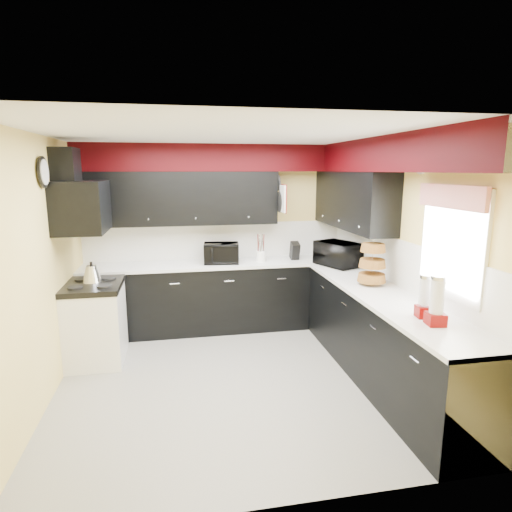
{
  "coord_description": "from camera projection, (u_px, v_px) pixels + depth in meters",
  "views": [
    {
      "loc": [
        -0.56,
        -4.15,
        2.17
      ],
      "look_at": [
        0.35,
        0.65,
        1.18
      ],
      "focal_mm": 30.0,
      "sensor_mm": 36.0,
      "label": 1
    }
  ],
  "objects": [
    {
      "name": "deco_plate",
      "position": [
        422.0,
        161.0,
        4.07
      ],
      "size": [
        0.03,
        0.24,
        0.24
      ],
      "primitive_type": null,
      "color": "white",
      "rests_on": "wall_right"
    },
    {
      "name": "upper_right",
      "position": [
        352.0,
        200.0,
        5.34
      ],
      "size": [
        0.35,
        1.8,
        0.7
      ],
      "primitive_type": "cube",
      "color": "black",
      "rests_on": "wall_right"
    },
    {
      "name": "stove",
      "position": [
        96.0,
        325.0,
        4.9
      ],
      "size": [
        0.6,
        0.75,
        0.86
      ],
      "primitive_type": "cube",
      "color": "white",
      "rests_on": "ground"
    },
    {
      "name": "splash_back",
      "position": [
        217.0,
        241.0,
        6.02
      ],
      "size": [
        3.6,
        0.02,
        0.5
      ],
      "primitive_type": "cube",
      "color": "white",
      "rests_on": "counter_back"
    },
    {
      "name": "microwave",
      "position": [
        338.0,
        254.0,
        5.56
      ],
      "size": [
        0.57,
        0.67,
        0.31
      ],
      "primitive_type": "imported",
      "rotation": [
        0.0,
        0.0,
        1.98
      ],
      "color": "black",
      "rests_on": "counter_right"
    },
    {
      "name": "wall_right",
      "position": [
        399.0,
        257.0,
        4.61
      ],
      "size": [
        0.06,
        3.6,
        2.5
      ],
      "primitive_type": "cube",
      "color": "#E0C666",
      "rests_on": "ground"
    },
    {
      "name": "toaster_oven",
      "position": [
        221.0,
        253.0,
        5.73
      ],
      "size": [
        0.5,
        0.43,
        0.27
      ],
      "primitive_type": "imported",
      "rotation": [
        0.0,
        0.0,
        -0.11
      ],
      "color": "black",
      "rests_on": "counter_back"
    },
    {
      "name": "cut_board",
      "position": [
        283.0,
        199.0,
        5.58
      ],
      "size": [
        0.03,
        0.26,
        0.35
      ],
      "primitive_type": "cube",
      "color": "white",
      "rests_on": "upper_back"
    },
    {
      "name": "pan_low",
      "position": [
        275.0,
        203.0,
        5.96
      ],
      "size": [
        0.03,
        0.24,
        0.42
      ],
      "primitive_type": null,
      "color": "black",
      "rests_on": "upper_back"
    },
    {
      "name": "pan_mid",
      "position": [
        280.0,
        202.0,
        5.7
      ],
      "size": [
        0.03,
        0.28,
        0.46
      ],
      "primitive_type": null,
      "color": "black",
      "rests_on": "upper_back"
    },
    {
      "name": "wall_left",
      "position": [
        41.0,
        271.0,
        3.96
      ],
      "size": [
        0.06,
        3.6,
        2.5
      ],
      "primitive_type": "cube",
      "color": "#E0C666",
      "rests_on": "ground"
    },
    {
      "name": "valance",
      "position": [
        451.0,
        197.0,
        3.6
      ],
      "size": [
        0.04,
        0.88,
        0.2
      ],
      "primitive_type": "cube",
      "color": "red",
      "rests_on": "wall_right"
    },
    {
      "name": "kettle",
      "position": [
        92.0,
        274.0,
        4.85
      ],
      "size": [
        0.22,
        0.22,
        0.19
      ],
      "primitive_type": null,
      "rotation": [
        0.0,
        0.0,
        -0.04
      ],
      "color": "silver",
      "rests_on": "cooktop"
    },
    {
      "name": "counter_back",
      "position": [
        219.0,
        264.0,
        5.8
      ],
      "size": [
        3.62,
        0.64,
        0.04
      ],
      "primitive_type": "cube",
      "color": "white",
      "rests_on": "cab_back"
    },
    {
      "name": "utensil_crock",
      "position": [
        261.0,
        256.0,
        5.84
      ],
      "size": [
        0.17,
        0.17,
        0.15
      ],
      "primitive_type": "cylinder",
      "rotation": [
        0.0,
        0.0,
        0.31
      ],
      "color": "white",
      "rests_on": "counter_back"
    },
    {
      "name": "hood_duct",
      "position": [
        66.0,
        167.0,
        4.51
      ],
      "size": [
        0.24,
        0.4,
        0.4
      ],
      "primitive_type": "cube",
      "color": "black",
      "rests_on": "wall_left"
    },
    {
      "name": "cooktop",
      "position": [
        93.0,
        286.0,
        4.81
      ],
      "size": [
        0.62,
        0.77,
        0.06
      ],
      "primitive_type": "cube",
      "color": "black",
      "rests_on": "stove"
    },
    {
      "name": "wall_back",
      "position": [
        216.0,
        236.0,
        6.02
      ],
      "size": [
        3.6,
        0.06,
        2.5
      ],
      "primitive_type": "cube",
      "color": "#E0C666",
      "rests_on": "ground"
    },
    {
      "name": "pan_top",
      "position": [
        278.0,
        183.0,
        5.78
      ],
      "size": [
        0.03,
        0.22,
        0.4
      ],
      "primitive_type": null,
      "color": "black",
      "rests_on": "upper_back"
    },
    {
      "name": "cab_back",
      "position": [
        220.0,
        297.0,
        5.89
      ],
      "size": [
        3.6,
        0.6,
        0.9
      ],
      "primitive_type": "cube",
      "color": "black",
      "rests_on": "ground"
    },
    {
      "name": "hood",
      "position": [
        82.0,
        207.0,
        4.62
      ],
      "size": [
        0.5,
        0.78,
        0.55
      ],
      "primitive_type": "cube",
      "color": "black",
      "rests_on": "wall_left"
    },
    {
      "name": "ground",
      "position": [
        235.0,
        378.0,
        4.53
      ],
      "size": [
        3.6,
        3.6,
        0.0
      ],
      "primitive_type": "plane",
      "color": "gray",
      "rests_on": "ground"
    },
    {
      "name": "dispenser_b",
      "position": [
        437.0,
        303.0,
        3.42
      ],
      "size": [
        0.16,
        0.16,
        0.38
      ],
      "primitive_type": null,
      "rotation": [
        0.0,
        0.0,
        -0.15
      ],
      "color": "#5C0D18",
      "rests_on": "counter_right"
    },
    {
      "name": "window",
      "position": [
        453.0,
        243.0,
        3.68
      ],
      "size": [
        0.03,
        0.86,
        0.96
      ],
      "primitive_type": null,
      "color": "white",
      "rests_on": "wall_right"
    },
    {
      "name": "upper_back",
      "position": [
        179.0,
        198.0,
        5.65
      ],
      "size": [
        2.6,
        0.35,
        0.7
      ],
      "primitive_type": "cube",
      "color": "black",
      "rests_on": "wall_back"
    },
    {
      "name": "dispenser_a",
      "position": [
        425.0,
        299.0,
        3.6
      ],
      "size": [
        0.14,
        0.14,
        0.33
      ],
      "primitive_type": null,
      "rotation": [
        0.0,
        0.0,
        -0.15
      ],
      "color": "maroon",
      "rests_on": "counter_right"
    },
    {
      "name": "counter_right",
      "position": [
        385.0,
        295.0,
        4.34
      ],
      "size": [
        0.64,
        3.02,
        0.04
      ],
      "primitive_type": "cube",
      "color": "white",
      "rests_on": "cab_right"
    },
    {
      "name": "soffit_back",
      "position": [
        216.0,
        158.0,
        5.63
      ],
      "size": [
        3.6,
        0.36,
        0.35
      ],
      "primitive_type": "cube",
      "color": "black",
      "rests_on": "wall_back"
    },
    {
      "name": "soffit_right",
      "position": [
        399.0,
        154.0,
        4.19
      ],
      "size": [
        0.36,
        3.24,
        0.35
      ],
      "primitive_type": "cube",
      "color": "black",
      "rests_on": "wall_right"
    },
    {
      "name": "knife_block",
      "position": [
        295.0,
        251.0,
        5.95
      ],
      "size": [
        0.11,
        0.16,
        0.24
      ],
      "primitive_type": "cube",
      "rotation": [
        0.0,
        0.0,
        -0.03
      ],
      "color": "black",
      "rests_on": "counter_back"
    },
    {
      "name": "splash_right",
      "position": [
        398.0,
        262.0,
        4.62
      ],
      "size": [
        0.02,
        3.6,
        0.5
      ],
      "primitive_type": "cube",
      "color": "white",
      "rests_on": "counter_right"
    },
    {
      "name": "clock",
      "position": [
        43.0,
        172.0,
        4.03
      ],
      "size": [
        0.03,
        0.3,
        0.3
      ],
      "primitive_type": null,
      "color": "black",
      "rests_on": "wall_left"
    },
    {
      "name": "cab_right",
      "position": [
        382.0,
        339.0,
        4.43
      ],
      "size": [
        0.6,
        3.0,
        0.9
      ],
      "primitive_type": "cube",
      "color": "black",
      "rests_on": "ground"
    },
    {
      "name": "baskets",
      "position": [
        372.0,
        263.0,
        4.62
      ],
      "size": [
        0.27,
        0.27,
        0.5
      ],
      "primitive_type": null,
      "color": "brown",
      "rests_on": "upper_right"
    },
    {
      "name": "ceiling",
      "position": [
        232.0,
        134.0,
        4.04
      ],
      "size": [
        3.6,
        3.6,
        0.06
      ],
      "primitive_type": "cube",
      "color": "white",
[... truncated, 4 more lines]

